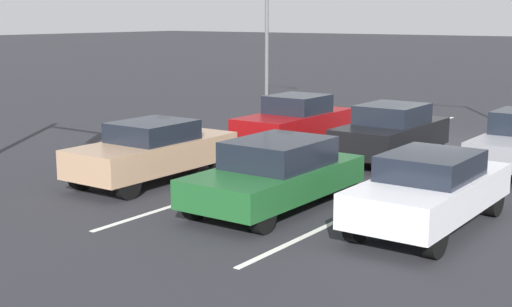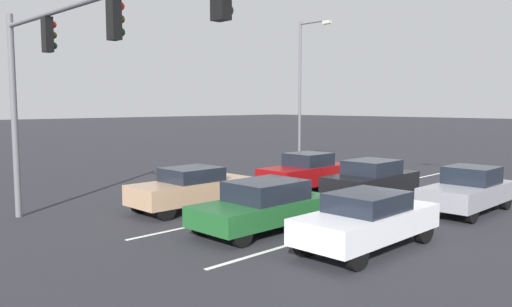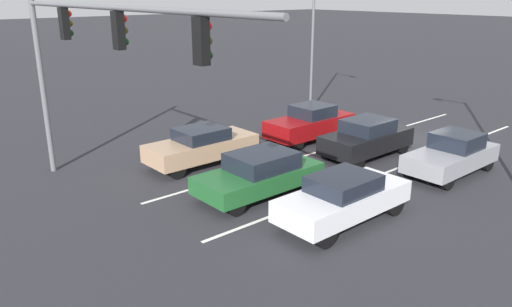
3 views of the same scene
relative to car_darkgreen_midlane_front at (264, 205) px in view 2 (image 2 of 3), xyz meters
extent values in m
plane|color=#28282D|center=(0.15, -9.16, -0.74)|extent=(240.00, 240.00, 0.00)
cube|color=silver|center=(-1.53, -5.87, -0.73)|extent=(0.12, 18.56, 0.01)
cube|color=silver|center=(1.84, -5.87, -0.73)|extent=(0.12, 18.56, 0.01)
cube|color=#1E5928|center=(0.00, 0.04, -0.14)|extent=(1.88, 4.32, 0.57)
cube|color=black|center=(0.00, -0.09, 0.42)|extent=(1.65, 2.10, 0.56)
cube|color=red|center=(-0.66, -2.09, 0.00)|extent=(0.24, 0.06, 0.12)
cube|color=red|center=(0.66, -2.09, 0.00)|extent=(0.24, 0.06, 0.12)
cylinder|color=black|center=(-0.81, 1.64, -0.43)|extent=(0.22, 0.61, 0.61)
cylinder|color=black|center=(0.81, 1.64, -0.43)|extent=(0.22, 0.61, 0.61)
cylinder|color=black|center=(-0.81, -1.57, -0.43)|extent=(0.22, 0.61, 0.61)
cylinder|color=black|center=(0.81, -1.57, -0.43)|extent=(0.22, 0.61, 0.61)
cube|color=silver|center=(-3.16, -0.47, -0.06)|extent=(1.70, 4.32, 0.63)
cube|color=black|center=(-3.16, -0.44, 0.48)|extent=(1.50, 1.89, 0.47)
cube|color=red|center=(-3.76, -2.59, 0.09)|extent=(0.24, 0.06, 0.12)
cube|color=red|center=(-2.57, -2.59, 0.09)|extent=(0.24, 0.06, 0.12)
cylinder|color=black|center=(-3.88, 1.08, -0.38)|extent=(0.22, 0.72, 0.72)
cylinder|color=black|center=(-2.44, 1.08, -0.38)|extent=(0.22, 0.72, 0.72)
cylinder|color=black|center=(-3.88, -2.02, -0.38)|extent=(0.22, 0.72, 0.72)
cylinder|color=black|center=(-2.44, -2.02, -0.38)|extent=(0.22, 0.72, 0.72)
cube|color=tan|center=(3.76, -0.29, -0.07)|extent=(1.74, 4.38, 0.66)
cube|color=black|center=(3.76, -0.28, 0.50)|extent=(1.53, 1.83, 0.47)
cube|color=red|center=(3.15, -2.44, 0.10)|extent=(0.24, 0.06, 0.12)
cube|color=red|center=(4.36, -2.44, 0.10)|extent=(0.24, 0.06, 0.12)
cylinder|color=black|center=(3.02, 1.32, -0.40)|extent=(0.22, 0.67, 0.67)
cylinder|color=black|center=(4.50, 1.32, -0.40)|extent=(0.22, 0.67, 0.67)
cylinder|color=black|center=(3.02, -1.90, -0.40)|extent=(0.22, 0.67, 0.67)
cylinder|color=black|center=(4.50, -1.90, -0.40)|extent=(0.22, 0.67, 0.67)
cube|color=gray|center=(-3.14, -6.55, -0.09)|extent=(1.72, 4.05, 0.63)
cube|color=black|center=(-3.14, -6.85, 0.51)|extent=(1.51, 1.54, 0.57)
cube|color=red|center=(-3.74, -8.54, 0.06)|extent=(0.24, 0.06, 0.12)
cube|color=red|center=(-2.54, -8.54, 0.06)|extent=(0.24, 0.06, 0.12)
cylinder|color=black|center=(-3.87, -5.11, -0.41)|extent=(0.22, 0.65, 0.65)
cylinder|color=black|center=(-2.41, -5.11, -0.41)|extent=(0.22, 0.65, 0.65)
cylinder|color=black|center=(-3.87, -8.00, -0.41)|extent=(0.22, 0.65, 0.65)
cylinder|color=black|center=(-2.41, -8.00, -0.41)|extent=(0.22, 0.65, 0.65)
cube|color=maroon|center=(3.28, -5.83, -0.03)|extent=(1.72, 4.22, 0.75)
cube|color=black|center=(3.28, -6.00, 0.61)|extent=(1.52, 1.67, 0.53)
cube|color=red|center=(2.67, -7.91, 0.16)|extent=(0.24, 0.06, 0.12)
cube|color=red|center=(3.88, -7.91, 0.16)|extent=(0.24, 0.06, 0.12)
cylinder|color=black|center=(2.55, -4.31, -0.40)|extent=(0.22, 0.67, 0.67)
cylinder|color=black|center=(4.01, -4.31, -0.40)|extent=(0.22, 0.67, 0.67)
cylinder|color=black|center=(2.55, -7.36, -0.40)|extent=(0.22, 0.67, 0.67)
cylinder|color=black|center=(4.01, -7.36, -0.40)|extent=(0.22, 0.67, 0.67)
cube|color=black|center=(0.16, -5.89, -0.05)|extent=(1.76, 4.08, 0.73)
cube|color=black|center=(0.16, -5.91, 0.57)|extent=(1.55, 1.87, 0.52)
cube|color=red|center=(-0.45, -7.89, 0.13)|extent=(0.24, 0.06, 0.12)
cube|color=red|center=(0.78, -7.89, 0.13)|extent=(0.24, 0.06, 0.12)
cylinder|color=black|center=(-0.59, -4.42, -0.42)|extent=(0.22, 0.64, 0.64)
cylinder|color=black|center=(0.91, -4.42, -0.42)|extent=(0.22, 0.64, 0.64)
cylinder|color=black|center=(-0.59, -7.36, -0.42)|extent=(0.22, 0.64, 0.64)
cylinder|color=black|center=(0.91, -7.36, -0.42)|extent=(0.22, 0.64, 0.64)
cylinder|color=slate|center=(6.78, 4.41, 2.48)|extent=(0.20, 0.20, 6.43)
sphere|color=#0A3814|center=(-3.28, 4.25, 4.50)|extent=(0.20, 0.20, 0.20)
cube|color=black|center=(0.35, 4.41, 4.78)|extent=(0.32, 0.22, 0.95)
sphere|color=red|center=(0.35, 4.25, 5.07)|extent=(0.20, 0.20, 0.20)
sphere|color=#4C420C|center=(0.35, 4.25, 4.78)|extent=(0.20, 0.20, 0.20)
sphere|color=#0A3814|center=(0.35, 4.25, 4.50)|extent=(0.20, 0.20, 0.20)
cube|color=black|center=(3.97, 4.41, 4.78)|extent=(0.32, 0.22, 0.95)
sphere|color=red|center=(3.97, 4.25, 5.07)|extent=(0.20, 0.20, 0.20)
sphere|color=#4C420C|center=(3.97, 4.25, 4.78)|extent=(0.20, 0.20, 0.20)
sphere|color=#0A3814|center=(3.97, 4.25, 4.50)|extent=(0.20, 0.20, 0.20)
cylinder|color=slate|center=(7.23, -10.07, 3.23)|extent=(0.14, 0.14, 7.93)
cylinder|color=slate|center=(6.37, -10.07, 7.04)|extent=(1.72, 0.09, 0.09)
cube|color=beige|center=(5.50, -10.07, 6.94)|extent=(0.44, 0.24, 0.16)
camera|label=1|loc=(-8.03, 11.94, 3.21)|focal=50.00mm
camera|label=2|loc=(-9.88, 10.10, 2.87)|focal=35.00mm
camera|label=3|loc=(-11.62, 10.13, 5.73)|focal=35.00mm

